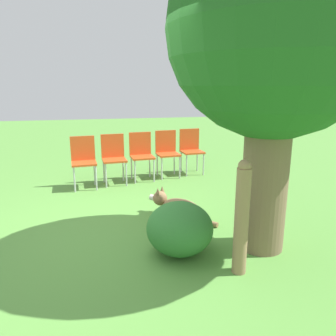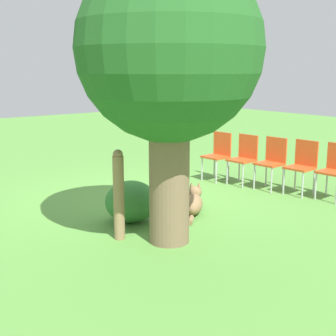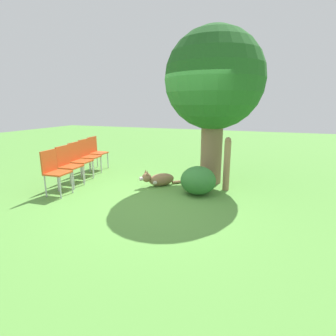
{
  "view_description": "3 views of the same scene",
  "coord_description": "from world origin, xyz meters",
  "px_view_note": "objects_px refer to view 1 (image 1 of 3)",
  "views": [
    {
      "loc": [
        3.96,
        -0.31,
        1.86
      ],
      "look_at": [
        -1.24,
        0.85,
        0.51
      ],
      "focal_mm": 35.0,
      "sensor_mm": 36.0,
      "label": 1
    },
    {
      "loc": [
        4.26,
        6.01,
        2.19
      ],
      "look_at": [
        0.66,
        1.4,
        0.93
      ],
      "focal_mm": 50.0,
      "sensor_mm": 36.0,
      "label": 2
    },
    {
      "loc": [
        1.98,
        -4.65,
        1.87
      ],
      "look_at": [
        -0.15,
        0.92,
        0.42
      ],
      "focal_mm": 28.0,
      "sensor_mm": 36.0,
      "label": 3
    }
  ],
  "objects_px": {
    "fence_post": "(242,217)",
    "red_chair_1": "(114,155)",
    "dog": "(177,207)",
    "red_chair_0": "(84,158)",
    "red_chair_2": "(141,152)",
    "red_chair_4": "(191,148)",
    "red_chair_3": "(167,150)",
    "oak_tree": "(276,34)"
  },
  "relations": [
    {
      "from": "fence_post",
      "to": "red_chair_1",
      "type": "relative_size",
      "value": 1.25
    },
    {
      "from": "dog",
      "to": "red_chair_0",
      "type": "xyz_separation_m",
      "value": [
        -1.81,
        -1.33,
        0.4
      ]
    },
    {
      "from": "red_chair_2",
      "to": "red_chair_4",
      "type": "xyz_separation_m",
      "value": [
        -0.29,
        1.12,
        0.0
      ]
    },
    {
      "from": "red_chair_1",
      "to": "red_chair_3",
      "type": "relative_size",
      "value": 1.0
    },
    {
      "from": "fence_post",
      "to": "red_chair_4",
      "type": "bearing_deg",
      "value": 170.78
    },
    {
      "from": "red_chair_3",
      "to": "red_chair_4",
      "type": "xyz_separation_m",
      "value": [
        -0.14,
        0.56,
        0.0
      ]
    },
    {
      "from": "oak_tree",
      "to": "red_chair_4",
      "type": "xyz_separation_m",
      "value": [
        -3.44,
        0.15,
        -1.8
      ]
    },
    {
      "from": "red_chair_4",
      "to": "dog",
      "type": "bearing_deg",
      "value": -24.82
    },
    {
      "from": "red_chair_0",
      "to": "red_chair_4",
      "type": "bearing_deg",
      "value": 100.29
    },
    {
      "from": "red_chair_1",
      "to": "red_chair_4",
      "type": "height_order",
      "value": "same"
    },
    {
      "from": "red_chair_1",
      "to": "oak_tree",
      "type": "bearing_deg",
      "value": 22.7
    },
    {
      "from": "red_chair_0",
      "to": "red_chair_2",
      "type": "relative_size",
      "value": 1.0
    },
    {
      "from": "oak_tree",
      "to": "red_chair_2",
      "type": "distance_m",
      "value": 3.76
    },
    {
      "from": "red_chair_1",
      "to": "red_chair_2",
      "type": "xyz_separation_m",
      "value": [
        -0.14,
        0.56,
        0.0
      ]
    },
    {
      "from": "oak_tree",
      "to": "fence_post",
      "type": "height_order",
      "value": "oak_tree"
    },
    {
      "from": "red_chair_0",
      "to": "red_chair_1",
      "type": "distance_m",
      "value": 0.58
    },
    {
      "from": "dog",
      "to": "red_chair_2",
      "type": "relative_size",
      "value": 0.89
    },
    {
      "from": "fence_post",
      "to": "red_chair_4",
      "type": "distance_m",
      "value": 3.94
    },
    {
      "from": "oak_tree",
      "to": "red_chair_3",
      "type": "distance_m",
      "value": 3.78
    },
    {
      "from": "oak_tree",
      "to": "red_chair_0",
      "type": "height_order",
      "value": "oak_tree"
    },
    {
      "from": "dog",
      "to": "red_chair_0",
      "type": "relative_size",
      "value": 0.89
    },
    {
      "from": "oak_tree",
      "to": "red_chair_4",
      "type": "bearing_deg",
      "value": 177.44
    },
    {
      "from": "dog",
      "to": "red_chair_4",
      "type": "distance_m",
      "value": 2.57
    },
    {
      "from": "red_chair_2",
      "to": "red_chair_3",
      "type": "bearing_deg",
      "value": 100.29
    },
    {
      "from": "dog",
      "to": "red_chair_4",
      "type": "xyz_separation_m",
      "value": [
        -2.38,
        0.9,
        0.4
      ]
    },
    {
      "from": "red_chair_1",
      "to": "red_chair_4",
      "type": "xyz_separation_m",
      "value": [
        -0.43,
        1.67,
        0.0
      ]
    },
    {
      "from": "red_chair_2",
      "to": "red_chair_3",
      "type": "distance_m",
      "value": 0.58
    },
    {
      "from": "oak_tree",
      "to": "red_chair_3",
      "type": "relative_size",
      "value": 3.74
    },
    {
      "from": "red_chair_3",
      "to": "red_chair_1",
      "type": "bearing_deg",
      "value": -79.71
    },
    {
      "from": "red_chair_2",
      "to": "red_chair_1",
      "type": "bearing_deg",
      "value": -79.71
    },
    {
      "from": "oak_tree",
      "to": "red_chair_0",
      "type": "distance_m",
      "value": 3.98
    },
    {
      "from": "red_chair_3",
      "to": "red_chair_4",
      "type": "bearing_deg",
      "value": 100.29
    },
    {
      "from": "dog",
      "to": "oak_tree",
      "type": "bearing_deg",
      "value": 170.5
    },
    {
      "from": "red_chair_4",
      "to": "red_chair_0",
      "type": "bearing_deg",
      "value": -79.71
    },
    {
      "from": "red_chair_0",
      "to": "fence_post",
      "type": "bearing_deg",
      "value": 21.66
    },
    {
      "from": "fence_post",
      "to": "red_chair_3",
      "type": "height_order",
      "value": "fence_post"
    },
    {
      "from": "red_chair_2",
      "to": "red_chair_3",
      "type": "height_order",
      "value": "same"
    },
    {
      "from": "red_chair_0",
      "to": "red_chair_4",
      "type": "distance_m",
      "value": 2.3
    },
    {
      "from": "dog",
      "to": "red_chair_3",
      "type": "relative_size",
      "value": 0.89
    },
    {
      "from": "red_chair_3",
      "to": "red_chair_4",
      "type": "distance_m",
      "value": 0.58
    },
    {
      "from": "red_chair_3",
      "to": "red_chair_0",
      "type": "bearing_deg",
      "value": -79.71
    },
    {
      "from": "fence_post",
      "to": "oak_tree",
      "type": "bearing_deg",
      "value": 133.32
    }
  ]
}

